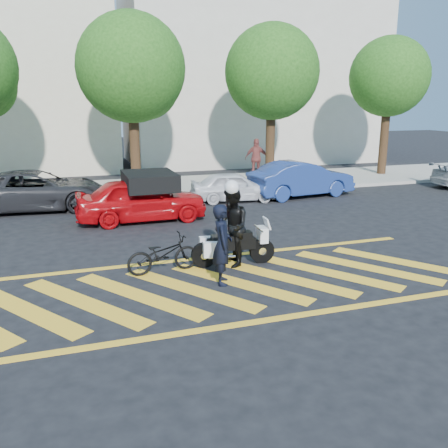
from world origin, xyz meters
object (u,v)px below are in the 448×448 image
object	(u,v)px
bicycle	(163,254)
parked_right	(301,179)
red_convertible	(141,199)
officer_moto	(232,227)
parked_mid_left	(37,190)
officer_bike	(222,244)
police_motorcycle	(232,246)
parked_mid_right	(234,186)

from	to	relation	value
bicycle	parked_right	world-z (taller)	parked_right
red_convertible	parked_right	xyz separation A→B (m)	(6.99, 2.08, 0.01)
officer_moto	parked_mid_left	world-z (taller)	officer_moto
officer_bike	officer_moto	distance (m)	1.21
police_motorcycle	parked_right	size ratio (longest dim) A/B	0.46
parked_mid_left	parked_right	xyz separation A→B (m)	(10.39, -0.81, 0.01)
parked_mid_left	police_motorcycle	bearing A→B (deg)	-144.28
police_motorcycle	parked_right	distance (m)	9.14
officer_bike	parked_right	bearing A→B (deg)	-22.58
bicycle	parked_mid_right	size ratio (longest dim) A/B	0.49
officer_moto	parked_mid_left	bearing A→B (deg)	-144.40
bicycle	officer_moto	xyz separation A→B (m)	(1.69, -0.03, 0.52)
officer_bike	parked_right	distance (m)	10.34
police_motorcycle	red_convertible	xyz separation A→B (m)	(-1.40, 5.15, 0.23)
officer_moto	parked_mid_right	distance (m)	7.70
officer_bike	police_motorcycle	size ratio (longest dim) A/B	0.86
parked_mid_left	parked_right	bearing A→B (deg)	-89.57
bicycle	parked_mid_left	world-z (taller)	parked_mid_left
officer_bike	parked_mid_right	xyz separation A→B (m)	(3.20, 8.28, -0.30)
officer_moto	parked_right	size ratio (longest dim) A/B	0.43
officer_moto	red_convertible	world-z (taller)	officer_moto
red_convertible	parked_mid_left	world-z (taller)	same
parked_mid_left	parked_right	distance (m)	10.42
officer_moto	parked_mid_left	distance (m)	9.35
police_motorcycle	parked_mid_right	world-z (taller)	parked_mid_right
parked_mid_right	parked_right	world-z (taller)	parked_right
officer_bike	bicycle	xyz separation A→B (m)	(-1.10, 1.08, -0.44)
police_motorcycle	officer_moto	size ratio (longest dim) A/B	1.07
red_convertible	parked_right	world-z (taller)	parked_right
officer_moto	parked_mid_right	bearing A→B (deg)	164.94
officer_bike	red_convertible	world-z (taller)	officer_bike
red_convertible	officer_bike	bearing A→B (deg)	-173.24
police_motorcycle	parked_right	xyz separation A→B (m)	(5.59, 7.22, 0.24)
officer_moto	parked_mid_left	xyz separation A→B (m)	(-4.78, 8.03, -0.24)
bicycle	officer_moto	size ratio (longest dim) A/B	0.88
officer_moto	parked_mid_right	xyz separation A→B (m)	(2.62, 7.23, -0.38)
officer_bike	bicycle	distance (m)	1.61
bicycle	parked_mid_right	world-z (taller)	parked_mid_right
officer_bike	police_motorcycle	xyz separation A→B (m)	(0.60, 1.05, -0.39)
bicycle	officer_bike	bearing A→B (deg)	-140.59
officer_moto	police_motorcycle	bearing A→B (deg)	106.22
parked_mid_right	parked_mid_left	bearing A→B (deg)	91.76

